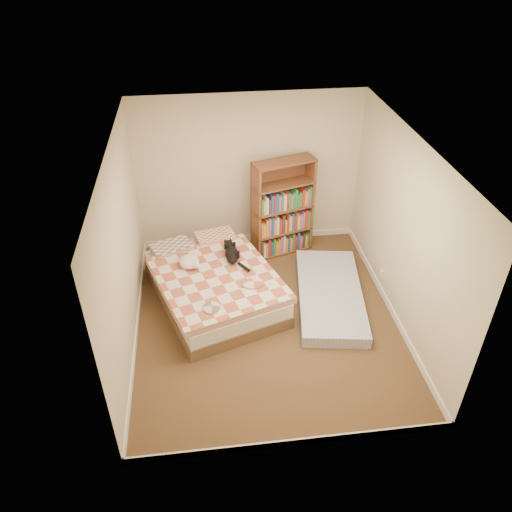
{
  "coord_description": "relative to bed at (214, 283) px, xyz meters",
  "views": [
    {
      "loc": [
        -0.78,
        -5.07,
        4.63
      ],
      "look_at": [
        -0.1,
        0.3,
        0.85
      ],
      "focal_mm": 35.0,
      "sensor_mm": 36.0,
      "label": 1
    }
  ],
  "objects": [
    {
      "name": "room",
      "position": [
        0.68,
        -0.55,
        0.94
      ],
      "size": [
        3.51,
        4.01,
        2.51
      ],
      "color": "#4E3D21",
      "rests_on": "ground"
    },
    {
      "name": "white_dog",
      "position": [
        -0.32,
        0.1,
        0.32
      ],
      "size": [
        0.31,
        0.32,
        0.15
      ],
      "rotation": [
        0.0,
        0.0,
        -0.02
      ],
      "color": "white",
      "rests_on": "bed"
    },
    {
      "name": "black_cat",
      "position": [
        0.29,
        0.27,
        0.32
      ],
      "size": [
        0.27,
        0.73,
        0.17
      ],
      "rotation": [
        0.0,
        0.0,
        0.11
      ],
      "color": "black",
      "rests_on": "bed"
    },
    {
      "name": "bookshelf",
      "position": [
        1.16,
        1.09,
        0.32
      ],
      "size": [
        1.05,
        0.59,
        1.59
      ],
      "rotation": [
        0.0,
        0.0,
        0.29
      ],
      "color": "brown",
      "rests_on": "room"
    },
    {
      "name": "bed",
      "position": [
        0.0,
        0.0,
        0.0
      ],
      "size": [
        2.05,
        2.44,
        0.56
      ],
      "rotation": [
        0.0,
        0.0,
        0.32
      ],
      "color": "brown",
      "rests_on": "room"
    },
    {
      "name": "floor_mattress",
      "position": [
        1.64,
        -0.27,
        -0.17
      ],
      "size": [
        1.18,
        2.08,
        0.18
      ],
      "primitive_type": "cube",
      "rotation": [
        0.0,
        0.0,
        -0.16
      ],
      "color": "#7490C2",
      "rests_on": "room"
    }
  ]
}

